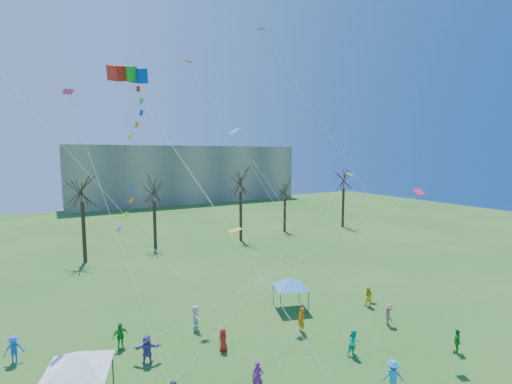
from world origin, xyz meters
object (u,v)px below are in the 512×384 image
distant_building (187,174)px  canopy_tent_blue (290,282)px  big_box_kite (137,159)px  canopy_tent_white (77,361)px

distant_building → canopy_tent_blue: size_ratio=17.42×
distant_building → big_box_kite: size_ratio=2.94×
big_box_kite → canopy_tent_white: 10.52m
big_box_kite → canopy_tent_blue: big_box_kite is taller
distant_building → big_box_kite: 80.18m
canopy_tent_white → canopy_tent_blue: 16.92m
big_box_kite → distant_building: bearing=69.5°
canopy_tent_white → big_box_kite: bearing=-6.2°
canopy_tent_blue → canopy_tent_white: bearing=-164.3°
distant_building → canopy_tent_blue: (-14.93, -70.01, -5.19)m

